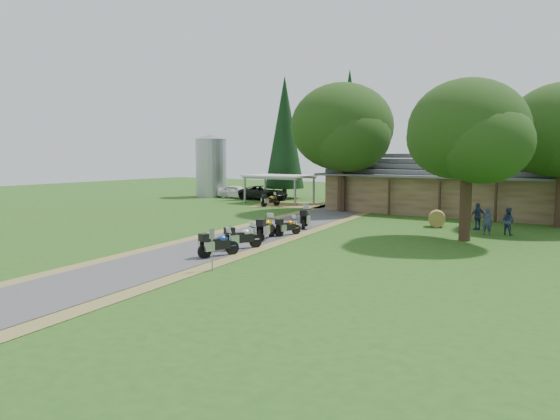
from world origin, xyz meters
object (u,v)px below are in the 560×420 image
Objects in this scene: silo at (211,166)px; carport at (279,189)px; motorcycle_row_e at (305,217)px; lodge at (457,183)px; car_white_sedan at (236,190)px; motorcycle_row_c at (266,227)px; motorcycle_row_a at (219,243)px; motorcycle_row_d at (288,226)px; motorcycle_carport_a at (270,200)px; motorcycle_row_b at (243,236)px; hay_bale at (437,219)px; car_dark_suv at (264,189)px.

silo is 1.10× the size of carport.
silo reaches higher than motorcycle_row_e.
lodge is 27.88m from silo.
car_white_sedan is 2.61× the size of motorcycle_row_c.
carport reaches higher than motorcycle_row_e.
silo is at bearing 33.28° from motorcycle_row_c.
motorcycle_row_e is (-0.62, 5.28, 0.01)m from motorcycle_row_c.
motorcycle_row_a is 1.13× the size of motorcycle_row_d.
car_white_sedan is at bearing 28.42° from motorcycle_row_c.
motorcycle_row_e reaches higher than motorcycle_carport_a.
motorcycle_row_e is (-1.45, 8.57, 0.04)m from motorcycle_row_b.
lodge is 16.38m from motorcycle_carport_a.
car_white_sedan reaches higher than hay_bale.
car_dark_suv reaches higher than motorcycle_row_c.
lodge is 25.65m from motorcycle_row_a.
carport reaches higher than motorcycle_row_c.
silo is at bearing 83.95° from motorcycle_carport_a.
carport reaches higher than car_white_sedan.
lodge is 20.50m from motorcycle_row_c.
lodge is at bearing 10.18° from motorcycle_row_b.
motorcycle_row_e is at bearing -136.84° from car_dark_suv.
motorcycle_row_b is 1.08× the size of motorcycle_carport_a.
motorcycle_row_a is at bearing -158.64° from motorcycle_row_d.
carport is 3.00× the size of motorcycle_row_e.
car_white_sedan is 27.51m from hay_bale.
motorcycle_row_c is at bearing -143.66° from car_dark_suv.
motorcycle_row_c is (11.88, -19.15, -0.66)m from carport.
motorcycle_row_d is (19.18, -19.51, -0.31)m from car_white_sedan.
motorcycle_row_e is 1.16× the size of motorcycle_carport_a.
silo is 3.52× the size of motorcycle_row_b.
lodge is at bearing -0.39° from motorcycle_row_d.
motorcycle_row_a is 1.07× the size of motorcycle_carport_a.
motorcycle_carport_a is (-10.75, 15.98, -0.09)m from motorcycle_row_c.
motorcycle_row_c reaches higher than motorcycle_row_a.
motorcycle_row_e is at bearing -111.41° from lodge.
car_dark_suv reaches higher than motorcycle_row_b.
motorcycle_row_b is 3.39m from motorcycle_row_c.
carport is 21.11m from motorcycle_row_d.
motorcycle_row_c is (18.95, -21.40, -0.19)m from car_white_sedan.
motorcycle_row_b is 0.95× the size of motorcycle_row_c.
carport reaches higher than hay_bale.
motorcycle_row_d reaches higher than hay_bale.
silo is 7.83m from car_dark_suv.
motorcycle_row_b is at bearing 25.11° from motorcycle_row_a.
motorcycle_row_b is at bearing -129.72° from motorcycle_carport_a.
silo is 4.57m from car_white_sedan.
motorcycle_carport_a is at bearing 162.72° from hay_bale.
motorcycle_row_d is at bearing -56.47° from carport.
carport is 22.55m from motorcycle_row_c.
motorcycle_row_b is at bearing 165.23° from motorcycle_row_e.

